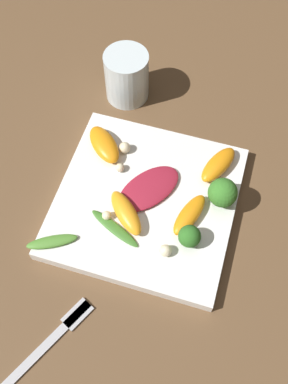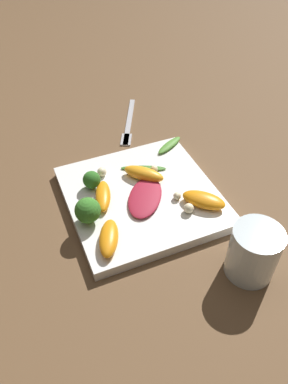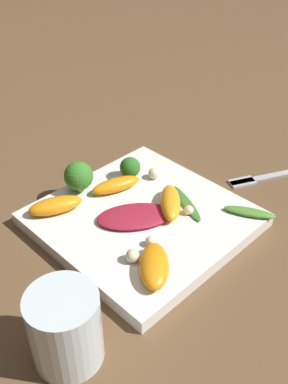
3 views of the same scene
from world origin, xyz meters
TOP-DOWN VIEW (x-y plane):
  - ground_plane at (0.00, 0.00)m, footprint 2.40×2.40m
  - plate at (0.00, 0.00)m, footprint 0.25×0.25m
  - drinking_glass at (0.19, 0.09)m, footprint 0.07×0.07m
  - fork at (-0.22, 0.06)m, footprint 0.17×0.09m
  - radicchio_leaf_0 at (0.01, -0.00)m, footprint 0.11×0.10m
  - orange_segment_0 at (0.06, 0.08)m, footprint 0.07×0.07m
  - orange_segment_1 at (-0.01, -0.07)m, footprint 0.08×0.05m
  - orange_segment_2 at (-0.03, 0.02)m, footprint 0.07×0.07m
  - orange_segment_3 at (0.08, -0.09)m, footprint 0.08×0.05m
  - broccoli_floret_0 at (-0.05, -0.07)m, footprint 0.03×0.03m
  - broccoli_floret_1 at (0.03, -0.10)m, footprint 0.04×0.04m
  - arugula_sprig_0 at (-0.06, 0.03)m, footprint 0.05×0.08m
  - arugula_sprig_1 at (-0.10, 0.10)m, footprint 0.05×0.07m
  - macadamia_nut_0 at (0.03, 0.05)m, footprint 0.01×0.01m
  - macadamia_nut_1 at (-0.07, -0.05)m, footprint 0.02×0.02m
  - macadamia_nut_2 at (0.07, 0.05)m, footprint 0.02×0.02m
  - macadamia_nut_3 at (-0.04, 0.04)m, footprint 0.01×0.01m

SIDE VIEW (x-z plane):
  - ground_plane at x=0.00m, z-range 0.00..0.00m
  - fork at x=-0.22m, z-range 0.00..0.01m
  - plate at x=0.00m, z-range 0.00..0.02m
  - arugula_sprig_0 at x=-0.06m, z-range 0.02..0.02m
  - arugula_sprig_1 at x=-0.10m, z-range 0.02..0.03m
  - radicchio_leaf_0 at x=0.01m, z-range 0.02..0.03m
  - macadamia_nut_3 at x=-0.04m, z-range 0.02..0.03m
  - macadamia_nut_0 at x=0.03m, z-range 0.02..0.03m
  - macadamia_nut_1 at x=-0.07m, z-range 0.02..0.04m
  - macadamia_nut_2 at x=0.07m, z-range 0.02..0.04m
  - orange_segment_1 at x=-0.01m, z-range 0.02..0.04m
  - orange_segment_3 at x=0.08m, z-range 0.02..0.04m
  - orange_segment_0 at x=0.06m, z-range 0.02..0.04m
  - orange_segment_2 at x=-0.03m, z-range 0.02..0.04m
  - broccoli_floret_0 at x=-0.05m, z-range 0.02..0.05m
  - drinking_glass at x=0.19m, z-range 0.00..0.08m
  - broccoli_floret_1 at x=0.03m, z-range 0.02..0.07m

